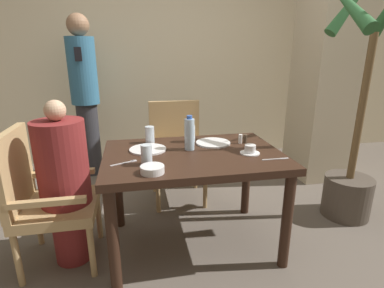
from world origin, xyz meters
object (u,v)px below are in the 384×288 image
Objects in this scene: water_bottle at (189,134)px; potted_palm at (357,134)px; diner_in_left_chair at (65,183)px; chair_far_side at (177,148)px; glass_tall_near at (191,134)px; glass_tall_far at (150,135)px; chair_left_side at (43,195)px; teacup_with_saucer at (250,150)px; bowl_small at (152,169)px; plate_main_right at (213,143)px; standing_host at (85,93)px; glass_tall_mid at (147,155)px; plate_main_left at (148,149)px.

potted_palm is at bearing 2.72° from water_bottle.
water_bottle is at bearing 5.17° from diner_in_left_chair.
chair_far_side is 7.32× the size of glass_tall_near.
glass_tall_far is (-0.28, -0.52, 0.29)m from chair_far_side.
teacup_with_saucer is (1.38, -0.09, 0.25)m from chair_left_side.
glass_tall_near reaches higher than bowl_small.
glass_tall_near is at bearing 153.21° from plate_main_right.
standing_host is at bearing 139.53° from chair_far_side.
plate_main_right is 0.63m from glass_tall_mid.
plate_main_left is 0.31m from water_bottle.
plate_main_right is 2.03× the size of glass_tall_near.
teacup_with_saucer is (1.23, -0.09, 0.18)m from diner_in_left_chair.
glass_tall_near is at bearing -86.65° from chair_far_side.
diner_in_left_chair is 8.74× the size of glass_tall_far.
glass_tall_mid is (0.53, -0.17, 0.22)m from diner_in_left_chair.
chair_far_side reaches higher than plate_main_left.
plate_main_right is at bearing 44.83° from bowl_small.
standing_host is at bearing 127.43° from teacup_with_saucer.
glass_tall_near and glass_tall_far have the same top height.
chair_left_side reaches higher than glass_tall_far.
water_bottle is at bearing -103.21° from glass_tall_near.
glass_tall_mid reaches higher than teacup_with_saucer.
standing_host reaches higher than diner_in_left_chair.
teacup_with_saucer is (1.28, -1.68, -0.20)m from standing_host.
glass_tall_mid is at bearing -17.47° from diner_in_left_chair.
plate_main_right is (1.05, 0.18, 0.16)m from diner_in_left_chair.
potted_palm is at bearing -32.04° from standing_host.
bowl_small is 0.66m from glass_tall_near.
plate_main_left is 1.05× the size of water_bottle.
potted_palm is at bearing -25.55° from chair_far_side.
chair_left_side is 7.32× the size of glass_tall_far.
glass_tall_mid is at bearing -71.61° from standing_host.
plate_main_right is at bearing 7.52° from plate_main_left.
potted_palm is 16.20× the size of teacup_with_saucer.
glass_tall_mid is at bearing -95.89° from glass_tall_far.
teacup_with_saucer reaches higher than bowl_small.
teacup_with_saucer is (-1.02, -0.24, 0.01)m from potted_palm.
glass_tall_mid is (-0.02, 0.14, 0.04)m from bowl_small.
glass_tall_far reaches higher than teacup_with_saucer.
potted_palm reaches higher than plate_main_left.
standing_host is 1.63m from glass_tall_near.
chair_left_side is at bearing -93.28° from standing_host.
glass_tall_near is at bearing 23.46° from plate_main_left.
glass_tall_near is (0.94, -1.32, -0.16)m from standing_host.
water_bottle is at bearing -90.90° from chair_far_side.
glass_tall_near reaches higher than plate_main_left.
bowl_small is (0.70, -0.31, 0.25)m from chair_left_side.
bowl_small is (-0.49, -0.49, 0.02)m from plate_main_right.
potted_palm is 1.76m from bowl_small.
water_bottle is at bearing 37.79° from glass_tall_mid.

